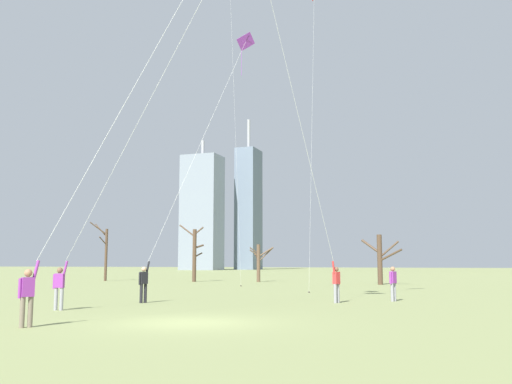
{
  "coord_description": "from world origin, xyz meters",
  "views": [
    {
      "loc": [
        7.65,
        -15.65,
        1.8
      ],
      "look_at": [
        0.0,
        6.0,
        4.69
      ],
      "focal_mm": 39.41,
      "sensor_mm": 36.0,
      "label": 1
    }
  ],
  "objects": [
    {
      "name": "kite_flyer_foreground_right_pink",
      "position": [
        -4.8,
        2.32,
        4.28
      ],
      "size": [
        8.79,
        0.37,
        15.65
      ],
      "color": "gray",
      "rests_on": "ground"
    },
    {
      "name": "ground_plane",
      "position": [
        0.0,
        0.0,
        0.0
      ],
      "size": [
        400.0,
        400.0,
        0.0
      ],
      "primitive_type": "plane",
      "color": "#848E56"
    },
    {
      "name": "kite_flyer_midfield_left_yellow",
      "position": [
        -2.28,
        -1.13,
        5.51
      ],
      "size": [
        7.04,
        7.12,
        20.82
      ],
      "color": "#726656",
      "rests_on": "ground"
    },
    {
      "name": "kite_flyer_foreground_left_purple",
      "position": [
        -5.36,
        8.31,
        3.49
      ],
      "size": [
        2.53,
        8.63,
        15.63
      ],
      "color": "black",
      "rests_on": "ground"
    },
    {
      "name": "bare_tree_leftmost",
      "position": [
        1.77,
        31.96,
        2.23
      ],
      "size": [
        3.51,
        1.4,
        4.13
      ],
      "color": "#4C3828",
      "rests_on": "ground"
    },
    {
      "name": "skyline_squat_block",
      "position": [
        -52.65,
        113.82,
        14.55
      ],
      "size": [
        9.49,
        7.17,
        33.16
      ],
      "color": "gray",
      "rests_on": "ground"
    },
    {
      "name": "distant_kite_drifting_left_white",
      "position": [
        -10.13,
        28.05,
        23.74
      ],
      "size": [
        2.91,
        4.09,
        29.68
      ],
      "color": "white",
      "rests_on": "ground"
    },
    {
      "name": "bare_tree_left_of_center",
      "position": [
        -15.94,
        33.41,
        2.73
      ],
      "size": [
        2.68,
        1.45,
        5.51
      ],
      "color": "#4C3828",
      "rests_on": "ground"
    },
    {
      "name": "bare_tree_far_right_edge",
      "position": [
        -9.95,
        35.01,
        1.96
      ],
      "size": [
        2.17,
        1.29,
        3.53
      ],
      "color": "brown",
      "rests_on": "ground"
    },
    {
      "name": "skyline_tall_tower",
      "position": [
        -44.74,
        126.61,
        16.41
      ],
      "size": [
        5.36,
        7.83,
        41.12
      ],
      "color": "slate",
      "rests_on": "ground"
    },
    {
      "name": "kite_flyer_far_back_blue",
      "position": [
        2.12,
        8.31,
        4.12
      ],
      "size": [
        2.63,
        7.59,
        17.01
      ],
      "color": "gray",
      "rests_on": "ground"
    },
    {
      "name": "distant_kite_low_near_trees_red",
      "position": [
        -1.62,
        23.69,
        20.73
      ],
      "size": [
        1.13,
        7.16,
        22.86
      ],
      "color": "red",
      "rests_on": "ground"
    },
    {
      "name": "bystander_strolling_midfield",
      "position": [
        4.84,
        11.68,
        0.9
      ],
      "size": [
        0.32,
        0.48,
        1.62
      ],
      "color": "gray",
      "rests_on": "ground"
    },
    {
      "name": "bare_tree_right_of_center",
      "position": [
        -25.42,
        32.59,
        2.92
      ],
      "size": [
        1.67,
        1.34,
        5.86
      ],
      "color": "#4C3828",
      "rests_on": "ground"
    }
  ]
}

